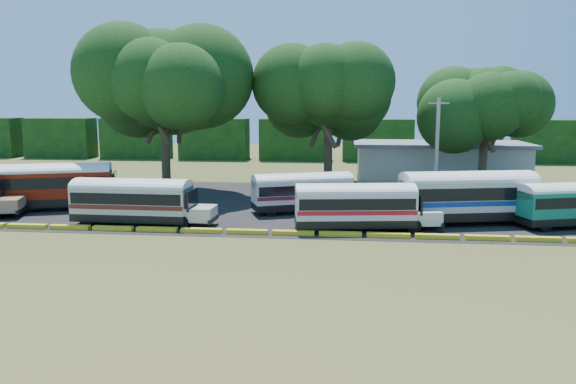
# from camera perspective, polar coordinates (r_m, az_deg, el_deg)

# --- Properties ---
(ground) EXTENTS (160.00, 160.00, 0.00)m
(ground) POSITION_cam_1_polar(r_m,az_deg,el_deg) (35.71, -6.86, -4.58)
(ground) COLOR #374717
(ground) RESTS_ON ground
(asphalt_strip) EXTENTS (64.00, 24.00, 0.02)m
(asphalt_strip) POSITION_cam_1_polar(r_m,az_deg,el_deg) (47.06, -2.37, -1.17)
(asphalt_strip) COLOR black
(asphalt_strip) RESTS_ON ground
(curb) EXTENTS (53.70, 0.45, 0.30)m
(curb) POSITION_cam_1_polar(r_m,az_deg,el_deg) (36.62, -6.51, -3.98)
(curb) COLOR gold
(curb) RESTS_ON ground
(terminal_building) EXTENTS (19.00, 9.00, 4.00)m
(terminal_building) POSITION_cam_1_polar(r_m,az_deg,el_deg) (64.87, 15.13, 3.16)
(terminal_building) COLOR beige
(terminal_building) RESTS_ON ground
(treeline_backdrop) EXTENTS (130.00, 4.00, 6.00)m
(treeline_backdrop) POSITION_cam_1_polar(r_m,az_deg,el_deg) (82.34, 0.68, 5.35)
(treeline_backdrop) COLOR black
(treeline_backdrop) RESTS_ON ground
(bus_red) EXTENTS (11.44, 6.23, 3.67)m
(bus_red) POSITION_cam_1_polar(r_m,az_deg,el_deg) (47.85, -22.65, 0.84)
(bus_red) COLOR black
(bus_red) RESTS_ON ground
(bus_cream_west) EXTENTS (9.89, 2.64, 3.24)m
(bus_cream_west) POSITION_cam_1_polar(r_m,az_deg,el_deg) (40.01, -15.27, -0.67)
(bus_cream_west) COLOR black
(bus_cream_west) RESTS_ON ground
(bus_cream_east) EXTENTS (9.52, 5.46, 3.06)m
(bus_cream_east) POSITION_cam_1_polar(r_m,az_deg,el_deg) (43.09, 1.72, 0.20)
(bus_cream_east) COLOR black
(bus_cream_east) RESTS_ON ground
(bus_white_red) EXTENTS (9.83, 3.70, 3.15)m
(bus_white_red) POSITION_cam_1_polar(r_m,az_deg,el_deg) (37.21, 7.13, -1.22)
(bus_white_red) COLOR black
(bus_white_red) RESTS_ON ground
(bus_white_blue) EXTENTS (11.58, 5.22, 3.70)m
(bus_white_blue) POSITION_cam_1_polar(r_m,az_deg,el_deg) (40.99, 18.08, -0.21)
(bus_white_blue) COLOR black
(bus_white_blue) RESTS_ON ground
(bus_teal) EXTENTS (9.57, 4.93, 3.06)m
(bus_teal) POSITION_cam_1_polar(r_m,az_deg,el_deg) (42.69, 27.21, -0.87)
(bus_teal) COLOR black
(bus_teal) RESTS_ON ground
(tree_west) EXTENTS (12.18, 12.18, 14.86)m
(tree_west) POSITION_cam_1_polar(r_m,az_deg,el_deg) (52.42, -12.57, 11.04)
(tree_west) COLOR #3B2E1D
(tree_west) RESTS_ON ground
(tree_center) EXTENTS (9.67, 9.67, 13.00)m
(tree_center) POSITION_cam_1_polar(r_m,az_deg,el_deg) (53.30, 4.17, 10.17)
(tree_center) COLOR #3B2E1D
(tree_center) RESTS_ON ground
(tree_east) EXTENTS (9.28, 9.28, 11.75)m
(tree_east) POSITION_cam_1_polar(r_m,az_deg,el_deg) (58.08, 19.47, 8.50)
(tree_east) COLOR #3B2E1D
(tree_east) RESTS_ON ground
(utility_pole) EXTENTS (1.60, 0.30, 8.78)m
(utility_pole) POSITION_cam_1_polar(r_m,az_deg,el_deg) (46.21, 14.87, 3.96)
(utility_pole) COLOR gray
(utility_pole) RESTS_ON ground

